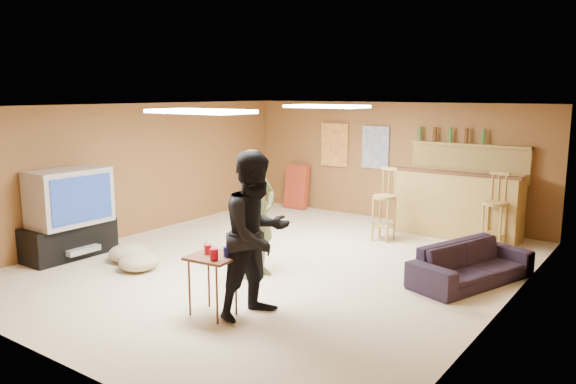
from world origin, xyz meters
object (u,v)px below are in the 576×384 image
Objects in this scene: bar_counter at (458,204)px; sofa at (472,264)px; person_black at (257,235)px; tray_table at (213,286)px; person_olive at (257,214)px; tv_body at (69,197)px.

sofa is at bearing -66.68° from bar_counter.
person_black is at bearing 166.39° from sofa.
bar_counter reaches higher than tray_table.
bar_counter is at bearing -17.87° from person_olive.
person_black is 0.74m from tray_table.
person_black reaches higher than tray_table.
person_olive is at bearing 49.60° from person_black.
bar_counter reaches higher than sofa.
person_black reaches higher than sofa.
sofa is 3.30m from tray_table.
tray_table is at bearing 163.36° from sofa.
person_black is 2.92m from sofa.
sofa is (0.94, -2.17, -0.30)m from bar_counter.
bar_counter is (4.15, 4.45, -0.35)m from tv_body.
tv_body is at bearing 133.43° from sofa.
person_black is 1.04× the size of sofa.
tv_body is 5.61m from sofa.
sofa is 2.62× the size of tray_table.
tv_body is 6.09m from bar_counter.
sofa is at bearing -21.99° from person_black.
tv_body is 3.54m from person_black.
person_olive is 0.96× the size of sofa.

